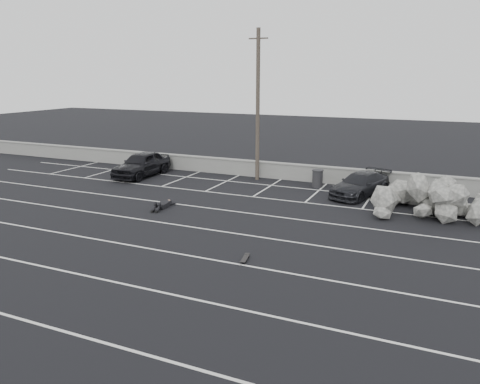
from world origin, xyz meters
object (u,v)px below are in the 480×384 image
at_px(utility_pole, 258,105).
at_px(skateboard, 245,259).
at_px(car_left, 142,164).
at_px(car_right, 360,185).
at_px(trash_bin, 317,178).
at_px(riprap_pile, 431,202).
at_px(person, 165,202).

height_order(utility_pole, skateboard, utility_pole).
distance_m(car_left, utility_pole, 8.66).
bearing_deg(car_right, trash_bin, 177.31).
bearing_deg(car_left, riprap_pile, -3.95).
height_order(car_left, car_right, car_left).
height_order(riprap_pile, skateboard, riprap_pile).
xyz_separation_m(car_left, car_right, (14.24, 0.60, -0.17)).
bearing_deg(car_left, car_right, 2.83).
height_order(utility_pole, riprap_pile, utility_pole).
relative_size(car_left, skateboard, 6.32).
distance_m(riprap_pile, skateboard, 10.99).
xyz_separation_m(trash_bin, riprap_pile, (6.51, -3.09, 0.04)).
bearing_deg(car_left, skateboard, -40.87).
bearing_deg(riprap_pile, person, -161.02).
bearing_deg(trash_bin, riprap_pile, -25.36).
distance_m(car_right, utility_pole, 8.10).
bearing_deg(person, riprap_pile, 12.28).
bearing_deg(car_left, utility_pole, 16.67).
relative_size(utility_pole, skateboard, 12.29).
bearing_deg(trash_bin, car_right, -22.12).
bearing_deg(skateboard, trash_bin, 82.13).
distance_m(car_right, trash_bin, 2.95).
bearing_deg(car_left, person, -45.82).
height_order(trash_bin, person, trash_bin).
distance_m(car_right, riprap_pile, 4.26).
distance_m(car_left, person, 7.91).
bearing_deg(utility_pole, trash_bin, -6.30).
bearing_deg(skateboard, person, 132.99).
height_order(trash_bin, riprap_pile, riprap_pile).
xyz_separation_m(car_left, skateboard, (12.07, -10.60, -0.75)).
relative_size(car_right, trash_bin, 4.25).
distance_m(person, skateboard, 8.24).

